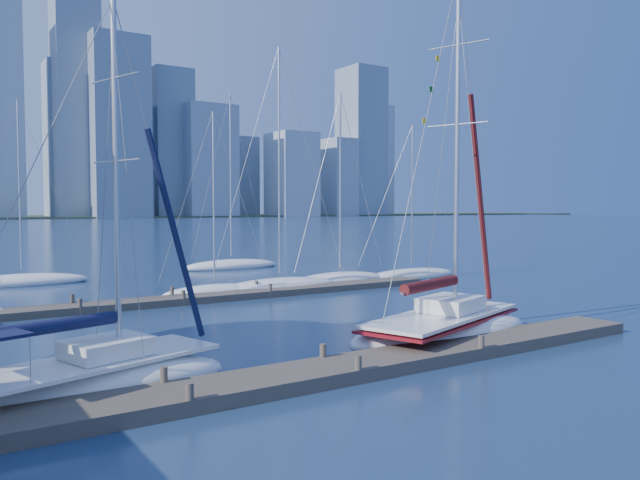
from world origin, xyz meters
TOP-DOWN VIEW (x-y plane):
  - ground at (0.00, 0.00)m, footprint 700.00×700.00m
  - near_dock at (0.00, 0.00)m, footprint 26.00×2.00m
  - far_dock at (2.00, 16.00)m, footprint 30.00×1.80m
  - sailboat_navy at (-6.56, 2.27)m, footprint 8.02×4.59m
  - sailboat_maroon at (6.14, 1.99)m, footprint 8.96×5.36m
  - bg_boat_2 at (3.73, 17.54)m, footprint 6.41×4.20m
  - bg_boat_3 at (7.86, 17.42)m, footprint 8.22×4.97m
  - bg_boat_4 at (12.88, 18.27)m, footprint 7.22×2.54m
  - bg_boat_5 at (18.92, 18.13)m, footprint 7.93×5.01m
  - bg_boat_6 at (-4.61, 28.82)m, footprint 8.33×5.31m
  - bg_boat_7 at (11.25, 31.33)m, footprint 8.47×4.49m
  - skyline at (22.84, 289.85)m, footprint 502.86×51.31m

SIDE VIEW (x-z plane):
  - ground at x=0.00m, z-range 0.00..0.00m
  - far_dock at x=2.00m, z-range 0.00..0.36m
  - near_dock at x=0.00m, z-range 0.00..0.40m
  - bg_boat_2 at x=3.73m, z-range -5.07..5.52m
  - bg_boat_5 at x=18.92m, z-range -5.31..5.77m
  - bg_boat_6 at x=-4.61m, z-range -5.81..6.29m
  - bg_boat_4 at x=12.88m, z-range -6.08..6.61m
  - bg_boat_7 at x=11.25m, z-range -7.01..7.55m
  - bg_boat_3 at x=7.86m, z-range -7.09..7.65m
  - sailboat_navy at x=-6.56m, z-range -4.68..6.47m
  - sailboat_maroon at x=6.14m, z-range -6.14..8.43m
  - skyline at x=22.84m, z-range -25.28..98.05m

